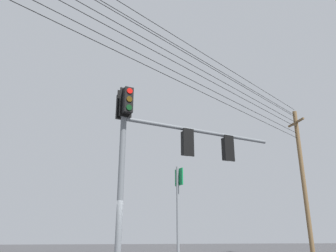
{
  "coord_description": "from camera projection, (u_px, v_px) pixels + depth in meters",
  "views": [
    {
      "loc": [
        -10.35,
        -0.29,
        1.63
      ],
      "look_at": [
        0.68,
        -1.39,
        5.23
      ],
      "focal_mm": 34.18,
      "sensor_mm": 36.0,
      "label": 1
    }
  ],
  "objects": [
    {
      "name": "signal_mast_assembly",
      "position": [
        161.0,
        144.0,
        11.32
      ],
      "size": [
        3.04,
        6.31,
        6.3
      ],
      "color": "slate",
      "rests_on": "ground"
    },
    {
      "name": "utility_pole_wooden",
      "position": [
        303.0,
        177.0,
        21.24
      ],
      "size": [
        1.88,
        0.28,
        9.61
      ],
      "color": "brown",
      "rests_on": "ground"
    },
    {
      "name": "route_sign_primary",
      "position": [
        178.0,
        217.0,
        7.68
      ],
      "size": [
        0.35,
        0.16,
        3.14
      ],
      "color": "slate",
      "rests_on": "ground"
    },
    {
      "name": "overhead_wire_span",
      "position": [
        93.0,
        11.0,
        10.93
      ],
      "size": [
        21.76,
        25.4,
        2.18
      ],
      "color": "black"
    }
  ]
}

